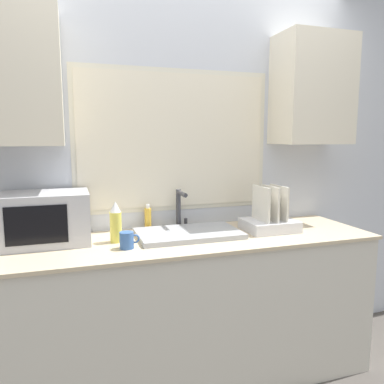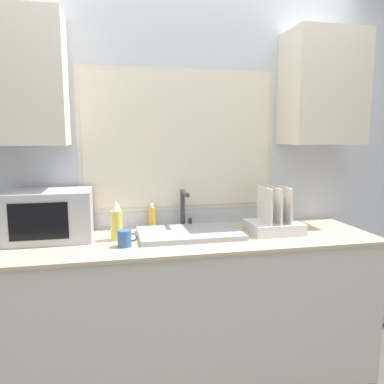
% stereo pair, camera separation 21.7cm
% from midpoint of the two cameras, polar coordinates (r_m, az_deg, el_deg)
% --- Properties ---
extents(countertop, '(2.26, 0.67, 0.90)m').
position_cam_midpoint_polar(countertop, '(2.42, 2.38, -17.31)').
color(countertop, beige).
rests_on(countertop, ground_plane).
extents(wall_back, '(6.00, 0.38, 2.60)m').
position_cam_midpoint_polar(wall_back, '(2.49, 0.67, 6.17)').
color(wall_back, silver).
rests_on(wall_back, ground_plane).
extents(sink_basin, '(0.62, 0.38, 0.03)m').
position_cam_midpoint_polar(sink_basin, '(2.29, 2.36, -6.34)').
color(sink_basin, '#9EA0A5').
rests_on(sink_basin, countertop).
extents(faucet, '(0.08, 0.18, 0.26)m').
position_cam_midpoint_polar(faucet, '(2.45, 1.31, -2.10)').
color(faucet, '#333338').
rests_on(faucet, countertop).
extents(microwave, '(0.47, 0.34, 0.29)m').
position_cam_midpoint_polar(microwave, '(2.30, -18.30, -3.40)').
color(microwave, '#B2B2B7').
rests_on(microwave, countertop).
extents(dish_rack, '(0.32, 0.27, 0.29)m').
position_cam_midpoint_polar(dish_rack, '(2.44, 14.90, -4.47)').
color(dish_rack, silver).
rests_on(dish_rack, countertop).
extents(spray_bottle, '(0.07, 0.07, 0.24)m').
position_cam_midpoint_polar(spray_bottle, '(2.20, -8.70, -4.42)').
color(spray_bottle, '#D8CC4C').
rests_on(spray_bottle, countertop).
extents(soap_bottle, '(0.04, 0.04, 0.17)m').
position_cam_midpoint_polar(soap_bottle, '(2.47, -3.60, -3.87)').
color(soap_bottle, gold).
rests_on(soap_bottle, countertop).
extents(mug_near_sink, '(0.11, 0.08, 0.09)m').
position_cam_midpoint_polar(mug_near_sink, '(2.08, -7.25, -7.07)').
color(mug_near_sink, '#335999').
rests_on(mug_near_sink, countertop).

